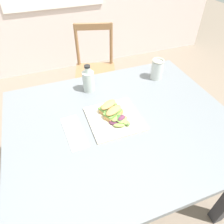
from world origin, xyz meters
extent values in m
plane|color=#7A6B5B|center=(0.00, 0.00, 0.00)|extent=(9.20, 9.20, 0.00)
cube|color=slate|center=(0.09, 0.11, 0.72)|extent=(1.25, 1.04, 0.03)
cube|color=#2D2D33|center=(-0.47, 0.56, 0.35)|extent=(0.07, 0.07, 0.71)
cube|color=#2D2D33|center=(0.65, 0.56, 0.35)|extent=(0.07, 0.07, 0.71)
cylinder|color=#8E6642|center=(0.02, 1.00, 0.21)|extent=(0.03, 0.03, 0.43)
cylinder|color=#8E6642|center=(0.34, 0.90, 0.21)|extent=(0.03, 0.03, 0.43)
cylinder|color=#8E6642|center=(0.11, 1.32, 0.21)|extent=(0.03, 0.03, 0.43)
cylinder|color=#8E6642|center=(0.44, 1.23, 0.21)|extent=(0.03, 0.03, 0.43)
cube|color=#8E6642|center=(0.23, 1.11, 0.44)|extent=(0.50, 0.50, 0.02)
cylinder|color=#8E6642|center=(0.11, 1.33, 0.66)|extent=(0.03, 0.03, 0.42)
cylinder|color=#8E6642|center=(0.44, 1.24, 0.66)|extent=(0.03, 0.03, 0.42)
cube|color=#8E6642|center=(0.28, 1.29, 0.84)|extent=(0.35, 0.13, 0.06)
cube|color=beige|center=(0.06, 0.14, 0.74)|extent=(0.29, 0.29, 0.01)
cube|color=tan|center=(0.06, 0.16, 0.76)|extent=(0.12, 0.09, 0.02)
cube|color=#6B9E47|center=(0.06, 0.16, 0.78)|extent=(0.12, 0.10, 0.01)
ellipsoid|color=tan|center=(0.06, 0.16, 0.79)|extent=(0.12, 0.10, 0.02)
cube|color=tan|center=(0.05, 0.21, 0.76)|extent=(0.12, 0.09, 0.02)
cube|color=#6B9E47|center=(0.05, 0.22, 0.78)|extent=(0.12, 0.10, 0.01)
ellipsoid|color=tan|center=(0.05, 0.21, 0.79)|extent=(0.12, 0.10, 0.02)
ellipsoid|color=#518438|center=(0.05, 0.14, 0.76)|extent=(0.06, 0.06, 0.01)
ellipsoid|color=#4C2338|center=(0.04, 0.10, 0.76)|extent=(0.07, 0.07, 0.01)
ellipsoid|color=#4C2338|center=(0.08, 0.11, 0.77)|extent=(0.05, 0.03, 0.01)
ellipsoid|color=#6B9E47|center=(0.10, 0.11, 0.77)|extent=(0.03, 0.06, 0.01)
ellipsoid|color=#6B9E47|center=(0.08, 0.14, 0.76)|extent=(0.04, 0.05, 0.01)
ellipsoid|color=#4C2338|center=(0.08, 0.11, 0.77)|extent=(0.06, 0.07, 0.02)
ellipsoid|color=#602D47|center=(0.08, 0.10, 0.78)|extent=(0.06, 0.05, 0.02)
ellipsoid|color=#3D7033|center=(0.07, 0.11, 0.77)|extent=(0.04, 0.06, 0.02)
ellipsoid|color=#3D7033|center=(0.09, 0.10, 0.77)|extent=(0.06, 0.05, 0.01)
ellipsoid|color=#6B9E47|center=(0.10, 0.07, 0.77)|extent=(0.04, 0.05, 0.02)
ellipsoid|color=#84A84C|center=(0.06, 0.07, 0.76)|extent=(0.07, 0.04, 0.01)
ellipsoid|color=#84A84C|center=(0.09, 0.08, 0.77)|extent=(0.04, 0.05, 0.02)
ellipsoid|color=#84A84C|center=(0.09, 0.11, 0.77)|extent=(0.06, 0.06, 0.01)
ellipsoid|color=#602D47|center=(0.06, 0.12, 0.76)|extent=(0.06, 0.06, 0.01)
ellipsoid|color=#84A84C|center=(0.06, 0.12, 0.77)|extent=(0.07, 0.05, 0.02)
ellipsoid|color=#84A84C|center=(0.08, 0.09, 0.77)|extent=(0.04, 0.04, 0.01)
cube|color=silver|center=(-0.18, 0.12, 0.74)|extent=(0.10, 0.25, 0.00)
cube|color=silver|center=(-0.18, 0.10, 0.75)|extent=(0.02, 0.14, 0.00)
cube|color=silver|center=(-0.17, 0.19, 0.75)|extent=(0.03, 0.05, 0.00)
cube|color=#38383D|center=(-0.16, 0.20, 0.75)|extent=(0.00, 0.03, 0.00)
cube|color=#38383D|center=(-0.17, 0.20, 0.75)|extent=(0.00, 0.03, 0.00)
cube|color=#38383D|center=(-0.18, 0.20, 0.75)|extent=(0.00, 0.03, 0.00)
cylinder|color=black|center=(0.00, 0.46, 0.79)|extent=(0.07, 0.07, 0.09)
cylinder|color=#B2BCB7|center=(0.00, 0.46, 0.81)|extent=(0.07, 0.07, 0.13)
cylinder|color=#B2BCB7|center=(0.00, 0.46, 0.89)|extent=(0.03, 0.03, 0.04)
cylinder|color=black|center=(0.00, 0.46, 0.92)|extent=(0.04, 0.04, 0.01)
cylinder|color=gold|center=(0.49, 0.44, 0.79)|extent=(0.07, 0.07, 0.10)
cylinder|color=silver|center=(0.49, 0.44, 0.80)|extent=(0.08, 0.08, 0.13)
torus|color=#B7B29E|center=(0.49, 0.44, 0.87)|extent=(0.09, 0.09, 0.01)
camera|label=1|loc=(-0.25, -0.64, 1.56)|focal=33.40mm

